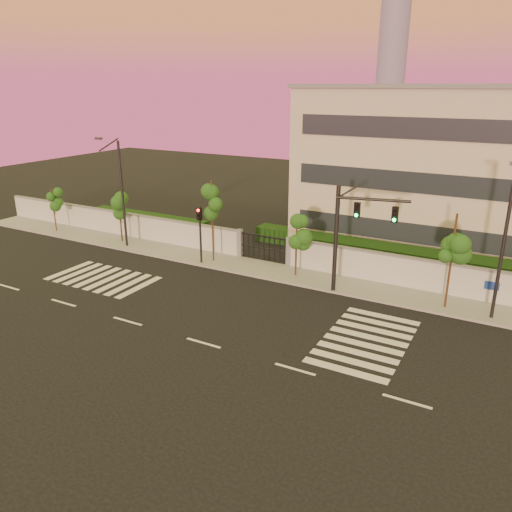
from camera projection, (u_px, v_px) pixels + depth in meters
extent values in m
plane|color=black|center=(204.00, 343.00, 24.82)|extent=(120.00, 120.00, 0.00)
cube|color=gray|center=(293.00, 275.00, 33.48)|extent=(60.00, 3.00, 0.15)
cube|color=silver|center=(114.00, 223.00, 42.42)|extent=(25.00, 0.30, 2.00)
cube|color=slate|center=(112.00, 211.00, 42.08)|extent=(25.00, 0.36, 0.12)
cube|color=slate|center=(240.00, 244.00, 36.68)|extent=(0.35, 0.35, 2.20)
cube|color=slate|center=(289.00, 252.00, 34.85)|extent=(0.35, 0.35, 2.20)
cube|color=#14330F|center=(445.00, 268.00, 32.41)|extent=(20.00, 2.00, 1.80)
cube|color=#14330F|center=(147.00, 222.00, 43.90)|extent=(12.00, 1.80, 1.40)
cube|color=#14330F|center=(293.00, 237.00, 40.06)|extent=(6.00, 1.50, 1.20)
cube|color=beige|center=(470.00, 173.00, 36.96)|extent=(24.00, 12.00, 12.00)
cube|color=#262D38|center=(451.00, 239.00, 33.12)|extent=(22.00, 0.08, 1.40)
cube|color=#262D38|center=(458.00, 186.00, 31.98)|extent=(22.00, 0.08, 1.40)
cube|color=#262D38|center=(466.00, 130.00, 30.83)|extent=(22.00, 0.08, 1.40)
cube|color=slate|center=(482.00, 86.00, 34.97)|extent=(24.40, 12.40, 0.30)
cylinder|color=slate|center=(397.00, 0.00, 268.32)|extent=(16.00, 16.00, 110.00)
cube|color=silver|center=(70.00, 270.00, 34.52)|extent=(0.50, 4.00, 0.02)
cube|color=silver|center=(79.00, 272.00, 34.11)|extent=(0.50, 4.00, 0.02)
cube|color=silver|center=(88.00, 275.00, 33.70)|extent=(0.50, 4.00, 0.02)
cube|color=silver|center=(98.00, 277.00, 33.29)|extent=(0.50, 4.00, 0.02)
cube|color=silver|center=(108.00, 280.00, 32.88)|extent=(0.50, 4.00, 0.02)
cube|color=silver|center=(118.00, 282.00, 32.47)|extent=(0.50, 4.00, 0.02)
cube|color=silver|center=(129.00, 285.00, 32.06)|extent=(0.50, 4.00, 0.02)
cube|color=silver|center=(139.00, 287.00, 31.65)|extent=(0.50, 4.00, 0.02)
cube|color=silver|center=(345.00, 370.00, 22.44)|extent=(4.00, 0.50, 0.02)
cube|color=silver|center=(351.00, 361.00, 23.19)|extent=(4.00, 0.50, 0.02)
cube|color=silver|center=(357.00, 352.00, 23.93)|extent=(4.00, 0.50, 0.02)
cube|color=silver|center=(363.00, 344.00, 24.68)|extent=(4.00, 0.50, 0.02)
cube|color=silver|center=(368.00, 337.00, 25.42)|extent=(4.00, 0.50, 0.02)
cube|color=silver|center=(373.00, 330.00, 26.17)|extent=(4.00, 0.50, 0.02)
cube|color=silver|center=(378.00, 323.00, 26.91)|extent=(4.00, 0.50, 0.02)
cube|color=silver|center=(383.00, 316.00, 27.66)|extent=(4.00, 0.50, 0.02)
cube|color=silver|center=(9.00, 287.00, 31.67)|extent=(2.00, 0.15, 0.01)
cube|color=silver|center=(63.00, 303.00, 29.39)|extent=(2.00, 0.15, 0.01)
cube|color=silver|center=(128.00, 321.00, 27.10)|extent=(2.00, 0.15, 0.01)
cube|color=silver|center=(204.00, 343.00, 24.82)|extent=(2.00, 0.15, 0.01)
cube|color=silver|center=(295.00, 369.00, 22.53)|extent=(2.00, 0.15, 0.01)
cube|color=silver|center=(407.00, 401.00, 20.25)|extent=(2.00, 0.15, 0.01)
cylinder|color=#382314|center=(54.00, 210.00, 42.82)|extent=(0.11, 0.11, 3.90)
sphere|color=#204F16|center=(52.00, 197.00, 42.44)|extent=(0.98, 0.98, 0.98)
sphere|color=#204F16|center=(57.00, 204.00, 42.63)|extent=(0.75, 0.75, 0.75)
sphere|color=#204F16|center=(49.00, 201.00, 42.58)|extent=(0.72, 0.72, 0.72)
cylinder|color=#382314|center=(120.00, 219.00, 39.91)|extent=(0.13, 0.13, 3.97)
sphere|color=#204F16|center=(119.00, 205.00, 39.52)|extent=(1.17, 1.17, 1.17)
sphere|color=#204F16|center=(125.00, 212.00, 39.72)|extent=(0.89, 0.89, 0.89)
sphere|color=#204F16|center=(115.00, 209.00, 39.66)|extent=(0.85, 0.85, 0.85)
cylinder|color=#382314|center=(212.00, 223.00, 35.11)|extent=(0.13, 0.13, 5.96)
sphere|color=#204F16|center=(212.00, 198.00, 34.53)|extent=(1.15, 1.15, 1.15)
sphere|color=#204F16|center=(218.00, 210.00, 34.83)|extent=(0.88, 0.88, 0.88)
sphere|color=#204F16|center=(207.00, 206.00, 34.74)|extent=(0.83, 0.83, 0.83)
cylinder|color=#382314|center=(296.00, 248.00, 32.67)|extent=(0.12, 0.12, 4.03)
sphere|color=#204F16|center=(297.00, 231.00, 32.28)|extent=(1.12, 1.12, 1.12)
sphere|color=#204F16|center=(303.00, 240.00, 32.48)|extent=(0.86, 0.86, 0.86)
sphere|color=#204F16|center=(291.00, 237.00, 32.42)|extent=(0.82, 0.82, 0.82)
cylinder|color=#382314|center=(451.00, 263.00, 27.67)|extent=(0.13, 0.13, 5.63)
sphere|color=#204F16|center=(455.00, 234.00, 27.12)|extent=(1.19, 1.19, 1.19)
sphere|color=#204F16|center=(460.00, 248.00, 27.40)|extent=(0.91, 0.91, 0.91)
sphere|color=#204F16|center=(447.00, 244.00, 27.32)|extent=(0.87, 0.87, 0.87)
cylinder|color=black|center=(336.00, 240.00, 29.82)|extent=(0.26, 0.26, 6.73)
cylinder|color=black|center=(373.00, 199.00, 27.99)|extent=(4.07, 1.06, 0.17)
cube|color=black|center=(357.00, 210.00, 28.58)|extent=(0.38, 0.20, 0.98)
sphere|color=#0CF259|center=(356.00, 216.00, 28.59)|extent=(0.22, 0.22, 0.22)
cube|color=black|center=(395.00, 215.00, 27.58)|extent=(0.38, 0.20, 0.98)
sphere|color=#0CF259|center=(394.00, 220.00, 27.59)|extent=(0.22, 0.22, 0.22)
cylinder|color=black|center=(200.00, 235.00, 35.02)|extent=(0.15, 0.15, 4.29)
cube|color=black|center=(199.00, 214.00, 34.47)|extent=(0.33, 0.17, 0.86)
sphere|color=red|center=(198.00, 210.00, 34.29)|extent=(0.19, 0.19, 0.19)
cylinder|color=black|center=(123.00, 196.00, 38.11)|extent=(0.19, 0.19, 8.28)
cylinder|color=black|center=(109.00, 145.00, 36.06)|extent=(0.10, 1.98, 0.81)
cube|color=#3F3F44|center=(99.00, 138.00, 35.12)|extent=(0.52, 0.26, 0.16)
cylinder|color=black|center=(503.00, 247.00, 25.92)|extent=(0.19, 0.19, 8.43)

